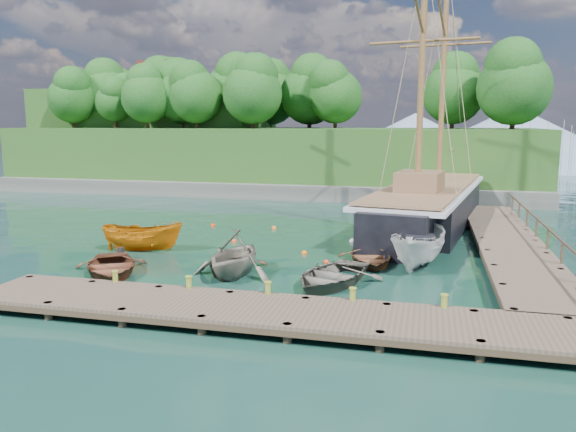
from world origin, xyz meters
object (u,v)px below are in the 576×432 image
object	(u,v)px
rowboat_2	(231,271)
schooner	(428,209)
rowboat_0	(111,274)
rowboat_1	(234,276)
rowboat_4	(370,263)
cabin_boat_white	(419,267)
rowboat_3	(331,284)
motorboat_orange	(143,251)

from	to	relation	value
rowboat_2	schooner	bearing A→B (deg)	51.06
rowboat_0	rowboat_1	bearing A→B (deg)	-18.96
rowboat_4	schooner	world-z (taller)	schooner
rowboat_1	schooner	world-z (taller)	schooner
rowboat_0	cabin_boat_white	distance (m)	13.86
rowboat_3	cabin_boat_white	world-z (taller)	cabin_boat_white
rowboat_0	cabin_boat_white	xyz separation A→B (m)	(13.09, 4.53, 0.00)
rowboat_3	cabin_boat_white	bearing A→B (deg)	64.83
rowboat_3	schooner	size ratio (longest dim) A/B	0.17
rowboat_1	rowboat_4	distance (m)	6.58
rowboat_3	rowboat_2	bearing A→B (deg)	-173.55
rowboat_1	motorboat_orange	size ratio (longest dim) A/B	0.97
rowboat_2	rowboat_4	xyz separation A→B (m)	(5.87, 2.98, 0.00)
schooner	rowboat_0	bearing A→B (deg)	-121.47
rowboat_4	schooner	bearing A→B (deg)	63.23
rowboat_3	motorboat_orange	size ratio (longest dim) A/B	1.12
rowboat_2	schooner	distance (m)	16.09
cabin_boat_white	motorboat_orange	bearing A→B (deg)	-166.70
rowboat_1	rowboat_4	xyz separation A→B (m)	(5.50, 3.61, 0.00)
rowboat_1	schooner	bearing A→B (deg)	65.68
rowboat_1	rowboat_2	bearing A→B (deg)	125.34
rowboat_3	cabin_boat_white	size ratio (longest dim) A/B	0.90
rowboat_2	cabin_boat_white	distance (m)	8.61
rowboat_1	rowboat_2	size ratio (longest dim) A/B	1.01
cabin_boat_white	rowboat_2	bearing A→B (deg)	-147.66
rowboat_3	rowboat_4	distance (m)	4.08
rowboat_0	rowboat_1	distance (m)	5.44
schooner	rowboat_1	bearing A→B (deg)	-109.80
rowboat_0	motorboat_orange	world-z (taller)	motorboat_orange
rowboat_0	motorboat_orange	bearing A→B (deg)	70.58
rowboat_0	cabin_boat_white	size ratio (longest dim) A/B	0.85
motorboat_orange	cabin_boat_white	xyz separation A→B (m)	(13.95, 0.04, 0.00)
rowboat_3	rowboat_4	world-z (taller)	rowboat_3
cabin_boat_white	rowboat_3	bearing A→B (deg)	-119.64
rowboat_2	cabin_boat_white	bearing A→B (deg)	12.02
rowboat_2	cabin_boat_white	world-z (taller)	cabin_boat_white
schooner	rowboat_4	bearing A→B (deg)	-93.92
rowboat_4	motorboat_orange	distance (m)	11.69
rowboat_2	rowboat_3	size ratio (longest dim) A/B	0.86
motorboat_orange	rowboat_3	bearing A→B (deg)	-119.73
rowboat_1	motorboat_orange	bearing A→B (deg)	156.24
rowboat_4	rowboat_3	bearing A→B (deg)	-120.39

